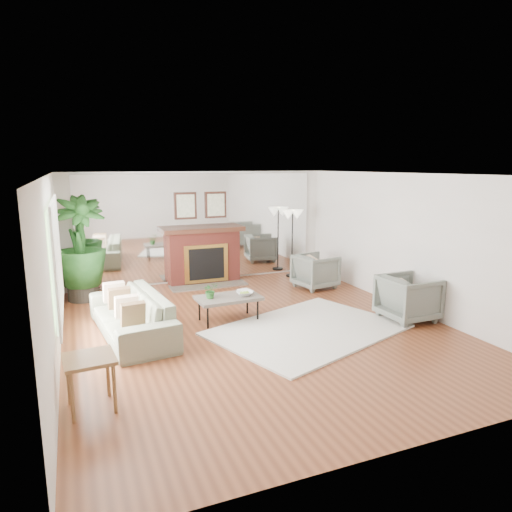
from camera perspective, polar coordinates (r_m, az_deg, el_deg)
name	(u,v)px	position (r m, az deg, el deg)	size (l,w,h in m)	color
ground	(259,329)	(7.56, 0.37, -9.12)	(7.00, 7.00, 0.00)	#602E19
wall_left	(54,270)	(6.70, -23.98, -1.66)	(0.02, 7.00, 2.50)	white
wall_right	(410,242)	(8.79, 18.70, 1.61)	(0.02, 7.00, 2.50)	white
wall_back	(201,227)	(10.49, -6.94, 3.61)	(6.00, 0.02, 2.50)	white
mirror_panel	(201,227)	(10.47, -6.91, 3.60)	(5.40, 0.04, 2.40)	silver
window_panel	(56,257)	(7.07, -23.72, -0.17)	(0.04, 2.40, 1.50)	#B2E09E
fireplace	(204,254)	(10.37, -6.53, 0.22)	(1.85, 0.83, 2.05)	maroon
area_rug	(308,330)	(7.54, 6.50, -9.13)	(2.95, 2.10, 0.03)	silver
coffee_table	(228,298)	(7.85, -3.47, -5.32)	(1.11, 0.68, 0.43)	#574E45
sofa	(131,315)	(7.47, -15.33, -7.08)	(2.29, 0.90, 0.67)	gray
armchair_back	(316,271)	(10.01, 7.46, -1.89)	(0.79, 0.81, 0.74)	slate
armchair_front	(408,298)	(8.30, 18.51, -4.99)	(0.84, 0.87, 0.79)	slate
side_table	(90,365)	(5.39, -20.09, -12.73)	(0.57, 0.57, 0.61)	brown
potted_ficus	(80,246)	(9.53, -21.13, 1.19)	(1.16, 1.16, 2.04)	black
floor_lamp	(292,220)	(10.82, 4.58, 4.52)	(0.52, 0.29, 1.60)	black
tabletop_plant	(210,290)	(7.73, -5.72, -4.29)	(0.24, 0.21, 0.27)	#2A6324
fruit_bowl	(245,293)	(7.88, -1.45, -4.70)	(0.28, 0.28, 0.07)	brown
book	(241,292)	(8.09, -1.92, -4.47)	(0.20, 0.27, 0.02)	brown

